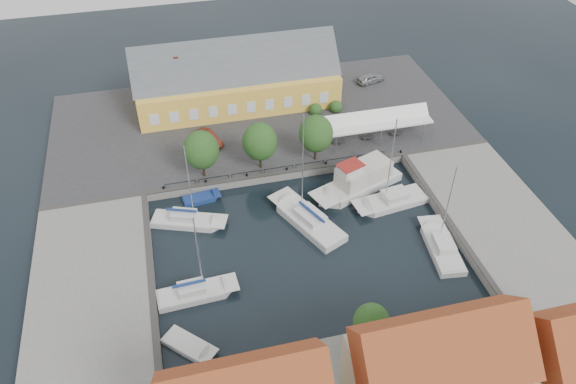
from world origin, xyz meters
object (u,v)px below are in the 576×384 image
Objects in this scene: car_silver at (371,78)px; car_red at (209,138)px; warehouse at (232,80)px; east_boat_c at (441,248)px; east_boat_a at (391,202)px; west_boat_a at (188,222)px; launch_sw at (189,347)px; tent_canopy at (377,121)px; west_boat_d at (196,294)px; center_sailboat at (308,221)px; launch_nw at (201,199)px; trawler at (359,181)px.

car_red reaches higher than car_silver.
east_boat_c is at bearing -63.81° from warehouse.
east_boat_a is 1.11× the size of west_boat_a.
west_boat_a is (-9.28, -23.24, -4.16)m from warehouse.
launch_sw is (-1.65, -16.38, -0.18)m from west_boat_a.
east_boat_c reaches higher than launch_sw.
tent_canopy reaches higher than launch_sw.
warehouse is at bearing 119.19° from east_boat_a.
east_boat_c is 1.02× the size of west_boat_d.
car_red is at bearing -117.01° from warehouse.
west_boat_a is 2.22× the size of launch_sw.
center_sailboat is 2.82× the size of launch_sw.
car_red reaches higher than launch_nw.
west_boat_a is at bearing -176.40° from trawler.
launch_sw is (-10.93, -39.63, -4.34)m from warehouse.
west_boat_d is (-21.12, -11.89, -0.75)m from trawler.
tent_canopy is 27.73m from west_boat_a.
warehouse is 21.38m from car_silver.
west_boat_a is (-23.57, 2.34, 0.01)m from east_boat_a.
trawler reaches higher than tent_canopy.
launch_nw is at bearing 80.81° from west_boat_d.
warehouse is at bearing 140.14° from tent_canopy.
car_silver is 0.40× the size of west_boat_d.
east_boat_c reaches higher than west_boat_d.
warehouse is at bearing 74.58° from launch_sw.
center_sailboat reaches higher than tent_canopy.
tent_canopy is at bearing 13.37° from launch_nw.
west_boat_d is at bearing 179.94° from east_boat_c.
west_boat_a is (-13.15, 3.20, -0.09)m from center_sailboat.
car_red is 14.39m from west_boat_a.
trawler is (-9.70, -22.38, -0.72)m from car_silver.
center_sailboat is at bearing 132.30° from car_silver.
east_boat_c reaches higher than tent_canopy.
trawler is 24.25m from west_boat_d.
car_silver is at bearing 1.21° from warehouse.
center_sailboat reaches higher than west_boat_d.
east_boat_a is (-2.30, -11.72, -3.42)m from tent_canopy.
trawler is (-5.09, -8.08, -2.67)m from tent_canopy.
car_silver is at bearing 72.13° from tent_canopy.
warehouse is at bearing 68.24° from west_boat_a.
west_boat_d is 2.13× the size of launch_sw.
car_silver is (4.61, 14.31, -1.94)m from tent_canopy.
warehouse is 2.63× the size of west_boat_d.
launch_sw is 1.10× the size of launch_nw.
warehouse is 27.03m from center_sailboat.
car_red is 10.34m from launch_nw.
car_red is at bearing 72.20° from west_boat_a.
launch_sw is 20.42m from launch_nw.
west_boat_d is at bearing 123.16° from car_silver.
launch_nw is (-2.40, -9.92, -1.68)m from car_red.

